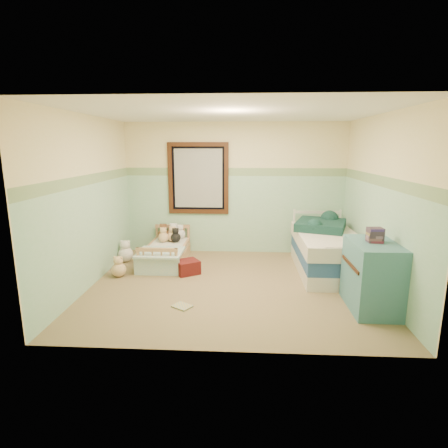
# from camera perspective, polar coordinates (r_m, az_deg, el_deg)

# --- Properties ---
(floor) EXTENTS (4.20, 3.60, 0.02)m
(floor) POSITION_cam_1_polar(r_m,az_deg,el_deg) (5.50, 1.13, -9.77)
(floor) COLOR brown
(floor) RESTS_ON ground
(ceiling) EXTENTS (4.20, 3.60, 0.02)m
(ceiling) POSITION_cam_1_polar(r_m,az_deg,el_deg) (5.13, 1.25, 17.37)
(ceiling) COLOR white
(ceiling) RESTS_ON wall_back
(wall_back) EXTENTS (4.20, 0.04, 2.50)m
(wall_back) POSITION_cam_1_polar(r_m,az_deg,el_deg) (6.95, 1.73, 5.58)
(wall_back) COLOR beige
(wall_back) RESTS_ON floor
(wall_front) EXTENTS (4.20, 0.04, 2.50)m
(wall_front) POSITION_cam_1_polar(r_m,az_deg,el_deg) (3.40, 0.08, -1.34)
(wall_front) COLOR beige
(wall_front) RESTS_ON floor
(wall_left) EXTENTS (0.04, 3.60, 2.50)m
(wall_left) POSITION_cam_1_polar(r_m,az_deg,el_deg) (5.64, -20.68, 3.28)
(wall_left) COLOR beige
(wall_left) RESTS_ON floor
(wall_right) EXTENTS (0.04, 3.60, 2.50)m
(wall_right) POSITION_cam_1_polar(r_m,az_deg,el_deg) (5.51, 23.61, 2.85)
(wall_right) COLOR beige
(wall_right) RESTS_ON floor
(wainscot_mint) EXTENTS (4.20, 0.01, 1.50)m
(wainscot_mint) POSITION_cam_1_polar(r_m,az_deg,el_deg) (7.01, 1.70, 1.51)
(wainscot_mint) COLOR #A7CEB4
(wainscot_mint) RESTS_ON floor
(border_strip) EXTENTS (4.20, 0.01, 0.15)m
(border_strip) POSITION_cam_1_polar(r_m,az_deg,el_deg) (6.90, 1.74, 8.25)
(border_strip) COLOR #3B6F46
(border_strip) RESTS_ON wall_back
(window_frame) EXTENTS (1.16, 0.06, 1.36)m
(window_frame) POSITION_cam_1_polar(r_m,az_deg,el_deg) (6.94, -4.10, 7.21)
(window_frame) COLOR #38180D
(window_frame) RESTS_ON wall_back
(window_blinds) EXTENTS (0.92, 0.01, 1.12)m
(window_blinds) POSITION_cam_1_polar(r_m,az_deg,el_deg) (6.95, -4.09, 7.22)
(window_blinds) COLOR #B7B7AE
(window_blinds) RESTS_ON window_frame
(toddler_bed_frame) EXTENTS (0.68, 1.37, 0.18)m
(toddler_bed_frame) POSITION_cam_1_polar(r_m,az_deg,el_deg) (6.60, -9.16, -5.24)
(toddler_bed_frame) COLOR #A37249
(toddler_bed_frame) RESTS_ON floor
(toddler_mattress) EXTENTS (0.62, 1.31, 0.12)m
(toddler_mattress) POSITION_cam_1_polar(r_m,az_deg,el_deg) (6.56, -9.21, -4.01)
(toddler_mattress) COLOR silver
(toddler_mattress) RESTS_ON toddler_bed_frame
(patchwork_quilt) EXTENTS (0.74, 0.68, 0.03)m
(patchwork_quilt) POSITION_cam_1_polar(r_m,az_deg,el_deg) (6.14, -10.07, -4.43)
(patchwork_quilt) COLOR #68A8D7
(patchwork_quilt) RESTS_ON toddler_mattress
(plush_bed_brown) EXTENTS (0.21, 0.21, 0.21)m
(plush_bed_brown) POSITION_cam_1_polar(r_m,az_deg,el_deg) (7.02, -9.58, -1.57)
(plush_bed_brown) COLOR brown
(plush_bed_brown) RESTS_ON toddler_mattress
(plush_bed_white) EXTENTS (0.21, 0.21, 0.21)m
(plush_bed_white) POSITION_cam_1_polar(r_m,az_deg,el_deg) (6.98, -7.98, -1.56)
(plush_bed_white) COLOR silver
(plush_bed_white) RESTS_ON toddler_mattress
(plush_bed_tan) EXTENTS (0.19, 0.19, 0.19)m
(plush_bed_tan) POSITION_cam_1_polar(r_m,az_deg,el_deg) (6.81, -9.57, -2.07)
(plush_bed_tan) COLOR #DFB582
(plush_bed_tan) RESTS_ON toddler_mattress
(plush_bed_dark) EXTENTS (0.19, 0.19, 0.19)m
(plush_bed_dark) POSITION_cam_1_polar(r_m,az_deg,el_deg) (6.76, -7.67, -2.13)
(plush_bed_dark) COLOR black
(plush_bed_dark) RESTS_ON toddler_mattress
(plush_floor_cream) EXTENTS (0.27, 0.27, 0.27)m
(plush_floor_cream) POSITION_cam_1_polar(r_m,az_deg,el_deg) (6.77, -15.31, -4.68)
(plush_floor_cream) COLOR white
(plush_floor_cream) RESTS_ON floor
(plush_floor_tan) EXTENTS (0.23, 0.23, 0.23)m
(plush_floor_tan) POSITION_cam_1_polar(r_m,az_deg,el_deg) (6.04, -16.34, -6.97)
(plush_floor_tan) COLOR #DFB582
(plush_floor_tan) RESTS_ON floor
(twin_bed_frame) EXTENTS (0.91, 1.82, 0.22)m
(twin_bed_frame) POSITION_cam_1_polar(r_m,az_deg,el_deg) (6.27, 15.78, -6.29)
(twin_bed_frame) COLOR silver
(twin_bed_frame) RESTS_ON floor
(twin_boxspring) EXTENTS (0.91, 1.82, 0.22)m
(twin_boxspring) POSITION_cam_1_polar(r_m,az_deg,el_deg) (6.20, 15.89, -4.36)
(twin_boxspring) COLOR navy
(twin_boxspring) RESTS_ON twin_bed_frame
(twin_mattress) EXTENTS (0.95, 1.86, 0.22)m
(twin_mattress) POSITION_cam_1_polar(r_m,az_deg,el_deg) (6.15, 16.01, -2.40)
(twin_mattress) COLOR beige
(twin_mattress) RESTS_ON twin_boxspring
(teal_blanket) EXTENTS (1.00, 1.02, 0.14)m
(teal_blanket) POSITION_cam_1_polar(r_m,az_deg,el_deg) (6.38, 15.09, -0.16)
(teal_blanket) COLOR black
(teal_blanket) RESTS_ON twin_mattress
(dresser) EXTENTS (0.55, 0.88, 0.88)m
(dresser) POSITION_cam_1_polar(r_m,az_deg,el_deg) (4.98, 22.42, -7.62)
(dresser) COLOR teal
(dresser) RESTS_ON floor
(book_stack) EXTENTS (0.19, 0.15, 0.18)m
(book_stack) POSITION_cam_1_polar(r_m,az_deg,el_deg) (4.85, 22.83, -1.62)
(book_stack) COLOR #592A31
(book_stack) RESTS_ON dresser
(red_pillow) EXTENTS (0.47, 0.45, 0.22)m
(red_pillow) POSITION_cam_1_polar(r_m,az_deg,el_deg) (5.97, -5.84, -6.81)
(red_pillow) COLOR maroon
(red_pillow) RESTS_ON floor
(floor_book) EXTENTS (0.30, 0.28, 0.02)m
(floor_book) POSITION_cam_1_polar(r_m,az_deg,el_deg) (4.83, -6.65, -12.84)
(floor_book) COLOR gold
(floor_book) RESTS_ON floor
(extra_plush_0) EXTENTS (0.20, 0.20, 0.20)m
(extra_plush_0) POSITION_cam_1_polar(r_m,az_deg,el_deg) (6.84, -8.17, -1.94)
(extra_plush_0) COLOR #DFB582
(extra_plush_0) RESTS_ON toddler_mattress
(extra_plush_1) EXTENTS (0.19, 0.19, 0.19)m
(extra_plush_1) POSITION_cam_1_polar(r_m,az_deg,el_deg) (7.01, -6.95, -1.59)
(extra_plush_1) COLOR silver
(extra_plush_1) RESTS_ON toddler_mattress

